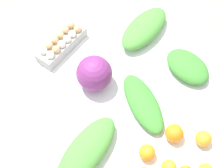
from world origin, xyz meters
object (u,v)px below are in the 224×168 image
(greens_bunch_dandelion, at_px, (188,66))
(orange_1, at_px, (174,133))
(egg_carton, at_px, (62,43))
(orange_2, at_px, (147,152))
(cabbage_purple, at_px, (94,73))
(greens_bunch_beet_tops, at_px, (87,151))
(greens_bunch_scallion, at_px, (144,28))
(orange_6, at_px, (203,139))
(greens_bunch_kale, at_px, (143,103))
(orange_0, at_px, (169,167))

(greens_bunch_dandelion, relative_size, orange_1, 2.94)
(egg_carton, height_order, orange_1, egg_carton)
(orange_1, relative_size, orange_2, 1.16)
(cabbage_purple, xyz_separation_m, greens_bunch_beet_tops, (0.36, -0.02, -0.04))
(cabbage_purple, distance_m, greens_bunch_beet_tops, 0.37)
(greens_bunch_scallion, bearing_deg, orange_1, 10.09)
(egg_carton, relative_size, orange_2, 4.21)
(cabbage_purple, height_order, greens_bunch_scallion, cabbage_purple)
(cabbage_purple, height_order, orange_6, cabbage_purple)
(greens_bunch_kale, relative_size, orange_0, 5.10)
(cabbage_purple, distance_m, orange_6, 0.57)
(egg_carton, distance_m, greens_bunch_kale, 0.53)
(greens_bunch_kale, xyz_separation_m, greens_bunch_dandelion, (-0.21, 0.23, 0.00))
(egg_carton, relative_size, greens_bunch_scallion, 0.86)
(orange_0, bearing_deg, greens_bunch_dandelion, 165.06)
(greens_bunch_scallion, xyz_separation_m, orange_2, (0.68, -0.02, -0.01))
(cabbage_purple, xyz_separation_m, orange_0, (0.43, 0.32, -0.05))
(orange_2, bearing_deg, greens_bunch_dandelion, 153.42)
(greens_bunch_scallion, relative_size, orange_6, 4.85)
(egg_carton, xyz_separation_m, greens_bunch_kale, (0.34, 0.41, -0.01))
(orange_6, bearing_deg, greens_bunch_beet_tops, -82.88)
(greens_bunch_dandelion, bearing_deg, orange_2, -26.58)
(cabbage_purple, relative_size, greens_bunch_beet_tops, 0.48)
(greens_bunch_dandelion, height_order, greens_bunch_scallion, greens_bunch_scallion)
(greens_bunch_dandelion, xyz_separation_m, orange_1, (0.36, -0.10, 0.01))
(orange_2, xyz_separation_m, orange_6, (-0.07, 0.25, 0.00))
(cabbage_purple, bearing_deg, greens_bunch_beet_tops, -2.98)
(cabbage_purple, distance_m, orange_0, 0.54)
(greens_bunch_kale, distance_m, orange_0, 0.31)
(greens_bunch_dandelion, distance_m, orange_6, 0.38)
(orange_1, height_order, orange_6, orange_1)
(greens_bunch_dandelion, bearing_deg, greens_bunch_scallion, -139.23)
(greens_bunch_beet_tops, height_order, greens_bunch_scallion, greens_bunch_scallion)
(greens_bunch_beet_tops, distance_m, greens_bunch_dandelion, 0.65)
(greens_bunch_scallion, relative_size, orange_2, 4.92)
(egg_carton, distance_m, orange_0, 0.82)
(greens_bunch_beet_tops, height_order, orange_1, greens_bunch_beet_tops)
(cabbage_purple, bearing_deg, greens_bunch_dandelion, 99.89)
(greens_bunch_beet_tops, relative_size, orange_1, 4.40)
(greens_bunch_kale, distance_m, orange_1, 0.20)
(egg_carton, height_order, orange_6, egg_carton)
(cabbage_purple, bearing_deg, greens_bunch_kale, 61.14)
(cabbage_purple, distance_m, egg_carton, 0.28)
(greens_bunch_dandelion, distance_m, orange_1, 0.37)
(greens_bunch_kale, relative_size, greens_bunch_scallion, 0.95)
(greens_bunch_kale, xyz_separation_m, orange_1, (0.15, 0.13, 0.01))
(greens_bunch_beet_tops, xyz_separation_m, orange_2, (0.00, 0.26, -0.01))
(greens_bunch_dandelion, distance_m, orange_2, 0.50)
(greens_bunch_dandelion, distance_m, orange_0, 0.52)
(greens_bunch_kale, height_order, orange_2, orange_2)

